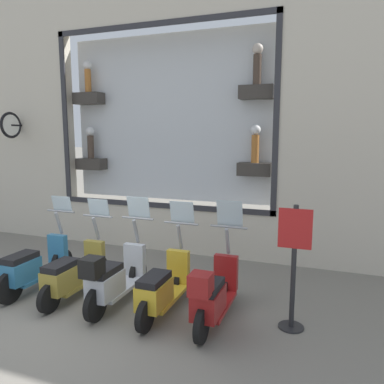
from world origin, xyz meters
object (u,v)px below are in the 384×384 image
(scooter_olive_3, at_px, (72,274))
(shop_sign_post, at_px, (294,263))
(scooter_red_0, at_px, (213,294))
(scooter_silver_2, at_px, (113,278))
(scooter_yellow_1, at_px, (162,287))
(scooter_teal_4, at_px, (33,267))

(scooter_olive_3, relative_size, shop_sign_post, 1.01)
(scooter_red_0, xyz_separation_m, scooter_olive_3, (0.06, 2.46, -0.05))
(scooter_silver_2, distance_m, shop_sign_post, 2.77)
(scooter_red_0, bearing_deg, scooter_silver_2, 89.88)
(scooter_yellow_1, bearing_deg, scooter_teal_4, 89.92)
(scooter_olive_3, xyz_separation_m, scooter_teal_4, (0.01, 0.82, 0.02))
(scooter_olive_3, bearing_deg, scooter_red_0, -91.34)
(scooter_red_0, bearing_deg, scooter_teal_4, 88.89)
(scooter_silver_2, distance_m, scooter_olive_3, 0.82)
(scooter_yellow_1, relative_size, scooter_teal_4, 0.99)
(scooter_red_0, distance_m, shop_sign_post, 1.21)
(scooter_red_0, relative_size, scooter_teal_4, 0.99)
(shop_sign_post, bearing_deg, scooter_olive_3, 93.79)
(scooter_silver_2, relative_size, shop_sign_post, 1.02)
(scooter_yellow_1, height_order, scooter_teal_4, scooter_yellow_1)
(scooter_yellow_1, bearing_deg, scooter_red_0, -94.17)
(scooter_red_0, relative_size, scooter_yellow_1, 1.00)
(scooter_silver_2, bearing_deg, shop_sign_post, -83.93)
(scooter_olive_3, bearing_deg, scooter_silver_2, -93.79)
(scooter_yellow_1, distance_m, scooter_silver_2, 0.82)
(scooter_yellow_1, distance_m, shop_sign_post, 1.98)
(scooter_yellow_1, distance_m, scooter_teal_4, 2.46)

